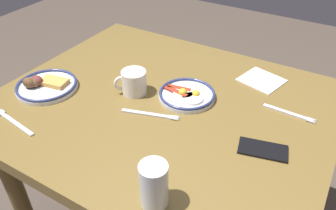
{
  "coord_description": "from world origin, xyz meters",
  "views": [
    {
      "loc": [
        -0.51,
        0.83,
        1.45
      ],
      "look_at": [
        -0.05,
        0.04,
        0.77
      ],
      "focal_mm": 35.98,
      "sensor_mm": 36.0,
      "label": 1
    }
  ],
  "objects": [
    {
      "name": "coffee_mug",
      "position": [
        0.12,
        -0.0,
        0.79
      ],
      "size": [
        0.11,
        0.1,
        0.09
      ],
      "color": "white",
      "rests_on": "dining_table"
    },
    {
      "name": "fork_far",
      "position": [
        -0.41,
        -0.16,
        0.75
      ],
      "size": [
        0.18,
        0.02,
        0.01
      ],
      "color": "silver",
      "rests_on": "dining_table"
    },
    {
      "name": "plate_center_pancakes",
      "position": [
        0.43,
        0.15,
        0.76
      ],
      "size": [
        0.23,
        0.23,
        0.05
      ],
      "color": "white",
      "rests_on": "dining_table"
    },
    {
      "name": "dining_table",
      "position": [
        0.0,
        0.0,
        0.65
      ],
      "size": [
        1.16,
        0.97,
        0.74
      ],
      "color": "brown",
      "rests_on": "ground_plane"
    },
    {
      "name": "tea_spoon",
      "position": [
        0.39,
        0.35,
        0.75
      ],
      "size": [
        0.21,
        0.05,
        0.01
      ],
      "color": "silver",
      "rests_on": "dining_table"
    },
    {
      "name": "paper_napkin",
      "position": [
        -0.26,
        -0.32,
        0.75
      ],
      "size": [
        0.18,
        0.17,
        0.0
      ],
      "primitive_type": "cube",
      "rotation": [
        0.0,
        0.0,
        -0.26
      ],
      "color": "white",
      "rests_on": "dining_table"
    },
    {
      "name": "drinking_glass",
      "position": [
        -0.21,
        0.38,
        0.8
      ],
      "size": [
        0.07,
        0.07,
        0.13
      ],
      "color": "silver",
      "rests_on": "dining_table"
    },
    {
      "name": "cell_phone",
      "position": [
        -0.39,
        0.06,
        0.75
      ],
      "size": [
        0.16,
        0.1,
        0.01
      ],
      "primitive_type": "cube",
      "rotation": [
        0.0,
        0.0,
        0.24
      ],
      "color": "black",
      "rests_on": "dining_table"
    },
    {
      "name": "plate_near_main",
      "position": [
        -0.06,
        -0.07,
        0.76
      ],
      "size": [
        0.21,
        0.21,
        0.04
      ],
      "color": "white",
      "rests_on": "dining_table"
    },
    {
      "name": "fork_near",
      "position": [
        -0.0,
        0.09,
        0.75
      ],
      "size": [
        0.2,
        0.08,
        0.01
      ],
      "color": "silver",
      "rests_on": "dining_table"
    }
  ]
}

